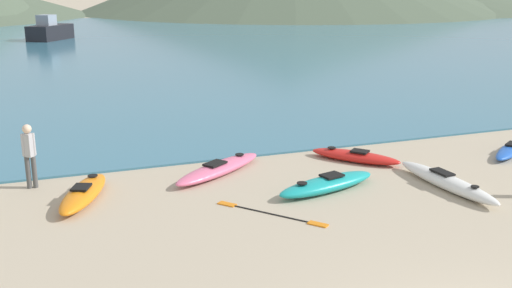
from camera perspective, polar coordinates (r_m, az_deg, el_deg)
The scene contains 9 objects.
bay_water at distance 51.54m, azimuth -14.30°, elevation 9.27°, with size 160.00×70.00×0.06m, color teal.
kayak_on_sand_0 at distance 17.57m, azimuth 9.43°, elevation -1.16°, with size 2.25×2.49×0.35m.
kayak_on_sand_1 at distance 14.88m, azimuth -16.10°, elevation -4.52°, with size 1.71×2.83×0.40m.
kayak_on_sand_2 at distance 15.85m, azimuth 17.67°, elevation -3.43°, with size 0.74×3.59×0.40m.
kayak_on_sand_3 at distance 15.03m, azimuth 6.79°, elevation -3.80°, with size 3.06×1.47×0.41m.
kayak_on_sand_5 at distance 16.22m, azimuth -3.54°, elevation -2.34°, with size 3.19×2.50×0.37m.
person_near_waterline at distance 15.95m, azimuth -20.79°, elevation -0.72°, with size 0.33×0.29×1.65m.
moored_boat_1 at distance 55.55m, azimuth -19.03°, elevation 10.14°, with size 4.13×4.72×2.15m.
loose_paddle at distance 13.53m, azimuth 1.39°, elevation -6.65°, with size 1.88×2.28×0.03m.
Camera 1 is at (-5.60, -5.33, 5.09)m, focal length 42.00 mm.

